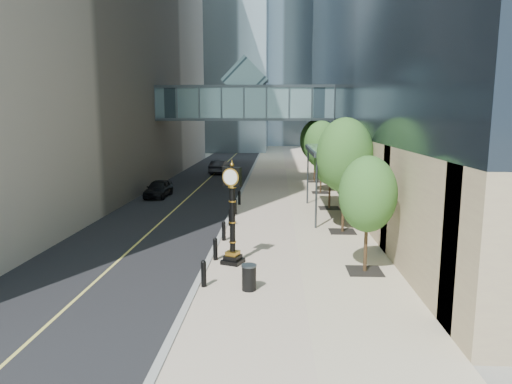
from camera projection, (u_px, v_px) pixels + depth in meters
ground at (276, 300)px, 15.86m from camera, size 320.00×320.00×0.00m
road at (220, 169)px, 55.60m from camera, size 8.00×180.00×0.02m
sidewalk at (285, 169)px, 55.23m from camera, size 8.00×180.00×0.06m
curb at (253, 169)px, 55.41m from camera, size 0.25×180.00×0.07m
distant_tower_c at (257, 23)px, 129.07m from camera, size 22.00×22.00×65.00m
skywalk at (245, 101)px, 42.33m from camera, size 17.00×4.20×5.80m
entrance_canopy at (332, 150)px, 28.81m from camera, size 3.00×8.00×4.38m
bollard_row at (227, 225)px, 24.77m from camera, size 0.20×16.20×0.90m
street_trees at (329, 151)px, 32.10m from camera, size 3.02×28.60×6.21m
street_clock at (232, 221)px, 19.34m from camera, size 1.06×1.06×4.35m
trash_bin at (249, 278)px, 16.54m from camera, size 0.61×0.61×0.90m
pedestrian at (355, 210)px, 26.12m from camera, size 0.80×0.63×1.93m
car_near at (159, 188)px, 35.98m from camera, size 1.73×4.02×1.35m
car_far at (220, 167)px, 51.13m from camera, size 2.00×4.54×1.45m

